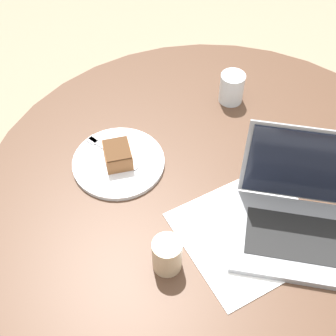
# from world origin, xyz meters

# --- Properties ---
(ground_plane) EXTENTS (12.00, 12.00, 0.00)m
(ground_plane) POSITION_xyz_m (0.00, 0.00, 0.00)
(ground_plane) COLOR gray
(dining_table) EXTENTS (1.22, 1.22, 0.71)m
(dining_table) POSITION_xyz_m (0.00, 0.00, 0.57)
(dining_table) COLOR #4C3323
(dining_table) RESTS_ON ground_plane
(paper_document) EXTENTS (0.33, 0.30, 0.00)m
(paper_document) POSITION_xyz_m (0.01, -0.13, 0.72)
(paper_document) COLOR white
(paper_document) RESTS_ON dining_table
(plate) EXTENTS (0.24, 0.24, 0.01)m
(plate) POSITION_xyz_m (-0.19, 0.19, 0.72)
(plate) COLOR silver
(plate) RESTS_ON dining_table
(cake_slice) EXTENTS (0.08, 0.09, 0.05)m
(cake_slice) POSITION_xyz_m (-0.19, 0.19, 0.75)
(cake_slice) COLOR brown
(cake_slice) RESTS_ON plate
(fork) EXTENTS (0.09, 0.16, 0.00)m
(fork) POSITION_xyz_m (-0.21, 0.24, 0.73)
(fork) COLOR silver
(fork) RESTS_ON plate
(coffee_glass) EXTENTS (0.07, 0.07, 0.09)m
(coffee_glass) POSITION_xyz_m (-0.20, -0.12, 0.76)
(coffee_glass) COLOR #C6AD89
(coffee_glass) RESTS_ON dining_table
(water_glass) EXTENTS (0.07, 0.07, 0.09)m
(water_glass) POSITION_xyz_m (0.19, 0.29, 0.76)
(water_glass) COLOR silver
(water_glass) RESTS_ON dining_table
(laptop) EXTENTS (0.40, 0.37, 0.25)m
(laptop) POSITION_xyz_m (0.13, -0.18, 0.76)
(laptop) COLOR gray
(laptop) RESTS_ON dining_table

